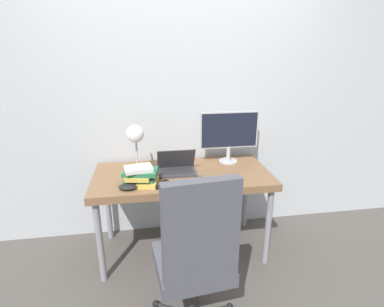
{
  "coord_description": "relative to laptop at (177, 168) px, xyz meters",
  "views": [
    {
      "loc": [
        -0.28,
        -1.94,
        1.73
      ],
      "look_at": [
        0.08,
        0.31,
        0.93
      ],
      "focal_mm": 28.0,
      "sensor_mm": 36.0,
      "label": 1
    }
  ],
  "objects": [
    {
      "name": "desk_lamp",
      "position": [
        -0.32,
        -0.02,
        0.29
      ],
      "size": [
        0.14,
        0.28,
        0.43
      ],
      "color": "#4C4C51",
      "rests_on": "desk"
    },
    {
      "name": "ground_plane",
      "position": [
        0.04,
        -0.37,
        -0.8
      ],
      "size": [
        12.0,
        12.0,
        0.0
      ],
      "primitive_type": "plane",
      "color": "#514C47"
    },
    {
      "name": "tv_remote",
      "position": [
        -0.13,
        -0.24,
        -0.03
      ],
      "size": [
        0.1,
        0.15,
        0.02
      ],
      "color": "black",
      "rests_on": "desk"
    },
    {
      "name": "media_remote",
      "position": [
        0.17,
        -0.22,
        -0.03
      ],
      "size": [
        0.05,
        0.18,
        0.02
      ],
      "color": "#4C4C51",
      "rests_on": "desk"
    },
    {
      "name": "laptop",
      "position": [
        0.0,
        0.0,
        0.0
      ],
      "size": [
        0.32,
        0.21,
        0.2
      ],
      "color": "#38383D",
      "rests_on": "desk"
    },
    {
      "name": "game_controller",
      "position": [
        -0.39,
        -0.26,
        -0.02
      ],
      "size": [
        0.14,
        0.1,
        0.04
      ],
      "color": "black",
      "rests_on": "desk"
    },
    {
      "name": "book_stack",
      "position": [
        -0.3,
        -0.19,
        0.03
      ],
      "size": [
        0.28,
        0.23,
        0.15
      ],
      "color": "gold",
      "rests_on": "desk"
    },
    {
      "name": "office_chair",
      "position": [
        0.02,
        -0.86,
        -0.2
      ],
      "size": [
        0.56,
        0.57,
        1.11
      ],
      "color": "black",
      "rests_on": "ground_plane"
    },
    {
      "name": "desk",
      "position": [
        0.04,
        -0.02,
        -0.11
      ],
      "size": [
        1.46,
        0.69,
        0.75
      ],
      "color": "brown",
      "rests_on": "ground_plane"
    },
    {
      "name": "wall_back",
      "position": [
        0.04,
        0.39,
        0.5
      ],
      "size": [
        8.0,
        0.05,
        2.6
      ],
      "color": "silver",
      "rests_on": "ground_plane"
    },
    {
      "name": "monitor",
      "position": [
        0.49,
        0.18,
        0.23
      ],
      "size": [
        0.52,
        0.17,
        0.46
      ],
      "color": "#B7B7BC",
      "rests_on": "desk"
    }
  ]
}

